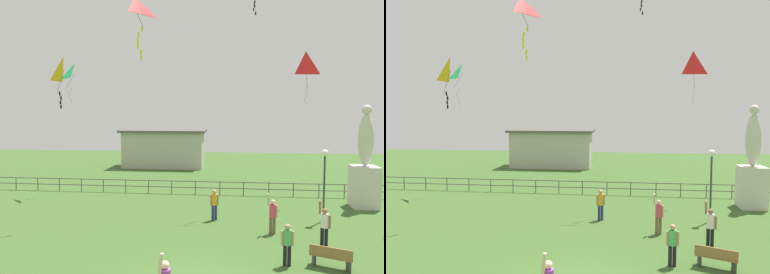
% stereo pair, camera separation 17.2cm
% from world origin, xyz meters
% --- Properties ---
extents(statue_monument, '(1.46, 1.46, 6.22)m').
position_xyz_m(statue_monument, '(9.31, 11.77, 2.17)').
color(statue_monument, beige).
rests_on(statue_monument, ground_plane).
extents(lamppost, '(0.36, 0.36, 3.84)m').
position_xyz_m(lamppost, '(6.15, 8.67, 2.84)').
color(lamppost, '#38383D').
rests_on(lamppost, ground_plane).
extents(park_bench, '(1.55, 0.93, 0.85)m').
position_xyz_m(park_bench, '(4.94, 2.86, 0.46)').
color(park_bench, olive).
rests_on(park_bench, ground_plane).
extents(person_2, '(0.51, 0.31, 1.95)m').
position_xyz_m(person_2, '(3.23, 6.41, 0.98)').
color(person_2, brown).
rests_on(person_2, ground_plane).
extents(person_3, '(0.49, 0.39, 1.99)m').
position_xyz_m(person_3, '(5.24, 4.98, 1.00)').
color(person_3, black).
rests_on(person_3, ground_plane).
extents(person_4, '(0.48, 0.31, 1.66)m').
position_xyz_m(person_4, '(0.38, 8.23, 0.95)').
color(person_4, navy).
rests_on(person_4, ground_plane).
extents(person_7, '(0.49, 0.30, 1.61)m').
position_xyz_m(person_7, '(3.36, 2.94, 0.93)').
color(person_7, black).
rests_on(person_7, ground_plane).
extents(kite_1, '(1.02, 1.08, 2.39)m').
position_xyz_m(kite_1, '(-2.53, 3.45, 9.71)').
color(kite_1, red).
extents(kite_2, '(1.38, 1.32, 3.00)m').
position_xyz_m(kite_2, '(-9.86, 13.97, 8.50)').
color(kite_2, '#1EB759').
extents(kite_3, '(0.72, 0.82, 2.59)m').
position_xyz_m(kite_3, '(-7.16, 6.77, 7.85)').
color(kite_3, yellow).
extents(kite_5, '(1.20, 0.69, 3.39)m').
position_xyz_m(kite_5, '(5.91, 12.83, 8.76)').
color(kite_5, red).
extents(waterfront_railing, '(36.03, 0.06, 0.95)m').
position_xyz_m(waterfront_railing, '(-0.34, 14.00, 0.63)').
color(waterfront_railing, '#4C4742').
rests_on(waterfront_railing, ground_plane).
extents(pavilion_building, '(8.84, 4.03, 3.90)m').
position_xyz_m(pavilion_building, '(-5.74, 26.00, 1.98)').
color(pavilion_building, '#B7B2A3').
rests_on(pavilion_building, ground_plane).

